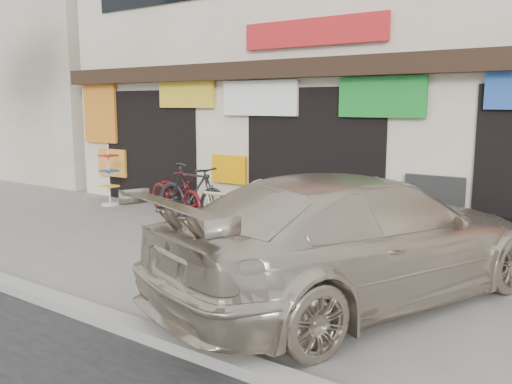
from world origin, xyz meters
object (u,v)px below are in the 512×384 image
Objects in this scene: bike_1 at (192,193)px; street_vendor at (258,241)px; bike_0 at (176,193)px; bike_2 at (287,211)px; display_rack at (109,181)px; suv at (360,237)px.

street_vendor is at bearing -122.31° from bike_1.
street_vendor reaches higher than bike_0.
bike_2 is (2.54, -0.40, -0.02)m from bike_1.
display_rack is (-2.86, 0.24, -0.01)m from bike_1.
bike_0 is 3.18m from bike_2.
suv is at bearing -17.33° from display_rack.
display_rack reaches higher than bike_1.
bike_2 is 5.44m from display_rack.
bike_0 is at bearing 140.70° from street_vendor.
bike_0 is at bearing -3.67° from suv.
bike_1 is (-3.49, 2.60, -0.06)m from street_vendor.
suv reaches higher than bike_2.
bike_0 is 1.00× the size of bike_1.
street_vendor is at bearing 42.12° from suv.
bike_1 reaches higher than bike_2.
display_rack is (-5.40, 0.64, 0.01)m from bike_2.
street_vendor reaches higher than bike_1.
bike_2 reaches higher than bike_0.
bike_1 is 0.90× the size of bike_2.
display_rack reaches higher than bike_2.
suv is (4.67, -2.11, 0.18)m from bike_1.
display_rack is at bearing 103.07° from bike_0.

